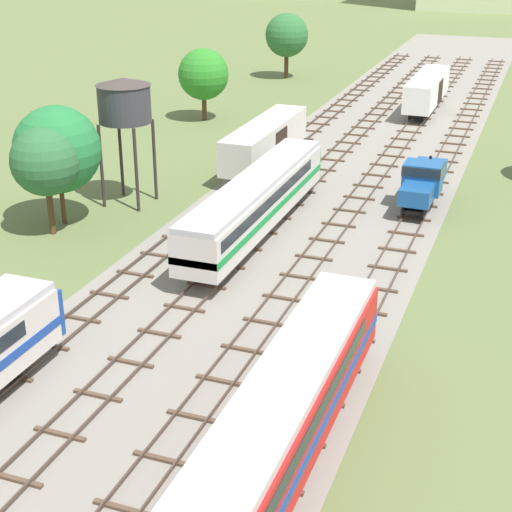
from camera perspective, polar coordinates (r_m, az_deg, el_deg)
ground_plane at (r=63.55m, az=6.18°, el=5.36°), size 480.00×480.00×0.00m
ballast_bed at (r=63.55m, az=6.18°, el=5.36°), size 17.89×176.00×0.01m
track_far_left at (r=66.34m, az=0.56°, el=6.40°), size 2.40×126.00×0.29m
track_left at (r=64.99m, az=4.42°, el=5.96°), size 2.40×126.00×0.29m
track_centre_left at (r=63.95m, az=8.42°, el=5.48°), size 2.40×126.00×0.29m
track_centre at (r=63.23m, az=12.53°, el=4.96°), size 2.40×126.00×0.29m
diesel_railcar_centre_near at (r=29.42m, az=1.68°, el=-11.83°), size 2.96×20.50×3.80m
diesel_railcar_left_mid at (r=51.29m, az=0.01°, el=4.10°), size 2.96×20.50×3.80m
shunter_loco_centre_midfar at (r=58.49m, az=12.03°, el=5.44°), size 2.74×8.46×3.10m
freight_boxcar_far_left_far at (r=66.01m, az=0.68°, el=8.40°), size 2.87×14.00×3.60m
freight_boxcar_centre_left_farther at (r=88.33m, az=12.29°, el=11.74°), size 2.87×14.00×3.60m
water_tower at (r=57.19m, az=-9.52°, el=10.95°), size 3.94×3.94×9.21m
lineside_tree_0 at (r=54.50m, az=-14.21°, el=7.48°), size 5.87×5.87×8.19m
lineside_tree_1 at (r=52.85m, az=-15.01°, el=6.63°), size 4.55×4.55×7.30m
lineside_tree_3 at (r=82.40m, az=-3.83°, el=12.99°), size 5.18×5.18×7.31m
lineside_tree_4 at (r=104.77m, az=2.24°, el=15.68°), size 5.51×5.51×8.24m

